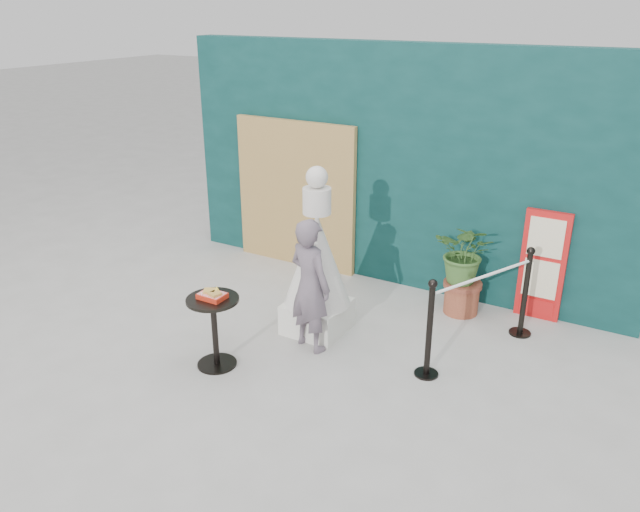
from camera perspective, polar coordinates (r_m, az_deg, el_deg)
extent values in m
plane|color=#ADAAA5|center=(6.00, -5.91, -12.68)|extent=(60.00, 60.00, 0.00)
cube|color=#0A2D2C|center=(7.92, 7.19, 7.99)|extent=(6.00, 0.30, 3.00)
cube|color=tan|center=(8.50, -2.27, 5.64)|extent=(1.80, 0.08, 2.00)
imported|color=#665864|center=(6.42, -0.93, -2.69)|extent=(0.60, 0.48, 1.44)
cube|color=red|center=(7.50, 19.69, -0.84)|extent=(0.50, 0.06, 1.30)
cube|color=beige|center=(7.35, 19.98, 1.58)|extent=(0.38, 0.02, 0.45)
cube|color=beige|center=(7.53, 19.49, -1.98)|extent=(0.38, 0.02, 0.45)
cube|color=red|center=(7.67, 19.15, -4.37)|extent=(0.38, 0.02, 0.18)
cube|color=silver|center=(6.99, -0.26, -5.51)|extent=(0.63, 0.63, 0.34)
cone|color=silver|center=(6.69, -0.27, -0.29)|extent=(0.73, 0.73, 1.03)
cylinder|color=silver|center=(6.47, -0.28, 5.07)|extent=(0.30, 0.30, 0.28)
sphere|color=silver|center=(6.40, -0.29, 7.22)|extent=(0.23, 0.23, 0.23)
cylinder|color=black|center=(6.52, -9.38, -9.68)|extent=(0.40, 0.40, 0.02)
cylinder|color=black|center=(6.34, -9.58, -7.00)|extent=(0.06, 0.06, 0.72)
cylinder|color=black|center=(6.17, -9.80, -3.95)|extent=(0.52, 0.52, 0.03)
cube|color=red|center=(6.15, -9.82, -3.62)|extent=(0.26, 0.19, 0.05)
cube|color=red|center=(6.14, -9.84, -3.39)|extent=(0.24, 0.17, 0.00)
cube|color=#DBB250|center=(6.17, -10.08, -3.15)|extent=(0.15, 0.14, 0.02)
cube|color=#C08C46|center=(6.09, -9.60, -3.44)|extent=(0.13, 0.13, 0.02)
cone|color=yellow|center=(6.15, -9.42, -2.99)|extent=(0.06, 0.06, 0.06)
cylinder|color=brown|center=(7.56, 12.79, -3.89)|extent=(0.40, 0.40, 0.34)
cylinder|color=brown|center=(7.48, 12.91, -2.54)|extent=(0.45, 0.45, 0.06)
imported|color=#3A632A|center=(7.32, 13.18, 0.28)|extent=(0.66, 0.58, 0.74)
cylinder|color=black|center=(6.37, 9.68, -10.55)|extent=(0.24, 0.24, 0.02)
cylinder|color=black|center=(6.13, 9.96, -6.85)|extent=(0.06, 0.06, 0.96)
sphere|color=black|center=(5.90, 10.28, -2.51)|extent=(0.09, 0.09, 0.09)
cylinder|color=black|center=(7.33, 17.79, -6.70)|extent=(0.24, 0.24, 0.02)
cylinder|color=black|center=(7.12, 18.23, -3.38)|extent=(0.06, 0.06, 0.96)
sphere|color=black|center=(6.93, 18.73, 0.43)|extent=(0.09, 0.09, 0.09)
cylinder|color=white|center=(6.44, 14.75, -1.83)|extent=(0.63, 1.31, 0.03)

